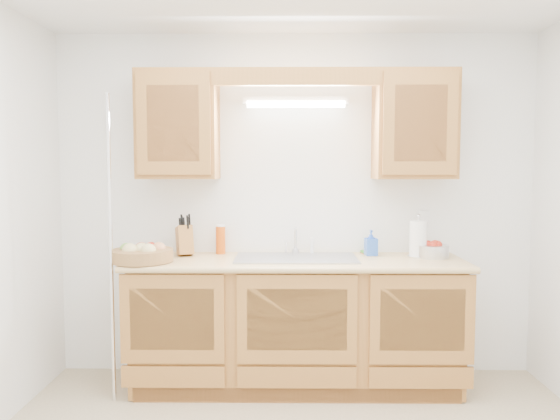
{
  "coord_description": "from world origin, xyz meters",
  "views": [
    {
      "loc": [
        -0.07,
        -2.54,
        1.53
      ],
      "look_at": [
        -0.11,
        0.85,
        1.26
      ],
      "focal_mm": 35.0,
      "sensor_mm": 36.0,
      "label": 1
    }
  ],
  "objects_px": {
    "paper_towel": "(418,239)",
    "apple_bowl": "(432,250)",
    "knife_block": "(185,240)",
    "fruit_basket": "(142,254)"
  },
  "relations": [
    {
      "from": "paper_towel",
      "to": "apple_bowl",
      "type": "bearing_deg",
      "value": -4.37
    },
    {
      "from": "paper_towel",
      "to": "apple_bowl",
      "type": "distance_m",
      "value": 0.12
    },
    {
      "from": "paper_towel",
      "to": "apple_bowl",
      "type": "xyz_separation_m",
      "value": [
        0.1,
        -0.01,
        -0.07
      ]
    },
    {
      "from": "knife_block",
      "to": "paper_towel",
      "type": "height_order",
      "value": "paper_towel"
    },
    {
      "from": "fruit_basket",
      "to": "knife_block",
      "type": "height_order",
      "value": "knife_block"
    },
    {
      "from": "fruit_basket",
      "to": "knife_block",
      "type": "xyz_separation_m",
      "value": [
        0.23,
        0.29,
        0.05
      ]
    },
    {
      "from": "fruit_basket",
      "to": "paper_towel",
      "type": "height_order",
      "value": "paper_towel"
    },
    {
      "from": "paper_towel",
      "to": "fruit_basket",
      "type": "bearing_deg",
      "value": -173.46
    },
    {
      "from": "paper_towel",
      "to": "apple_bowl",
      "type": "height_order",
      "value": "paper_towel"
    },
    {
      "from": "knife_block",
      "to": "apple_bowl",
      "type": "height_order",
      "value": "knife_block"
    }
  ]
}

